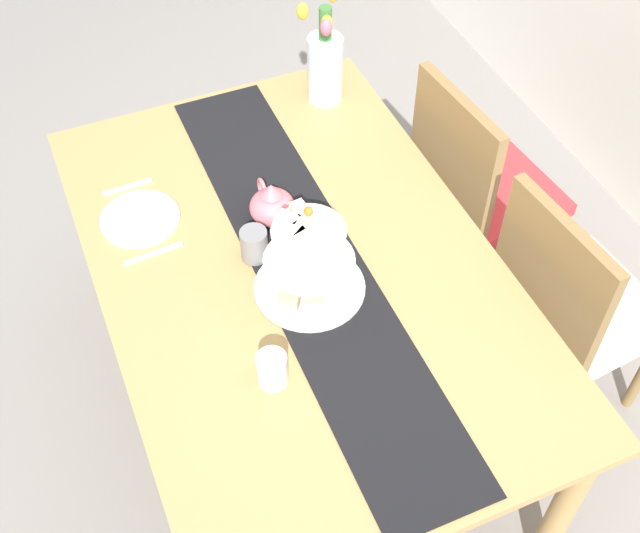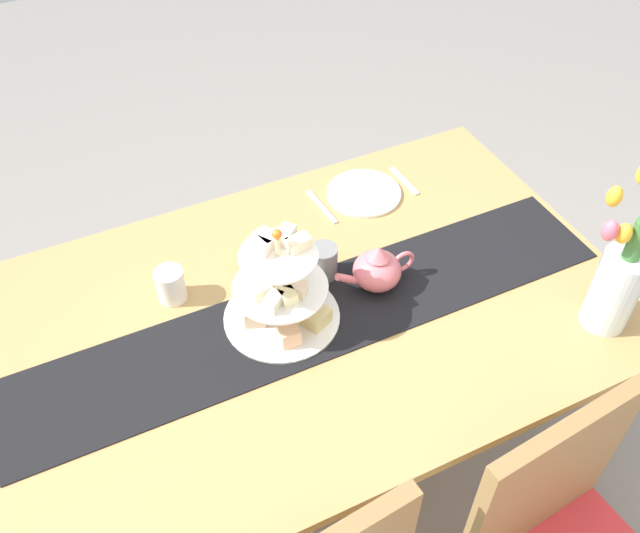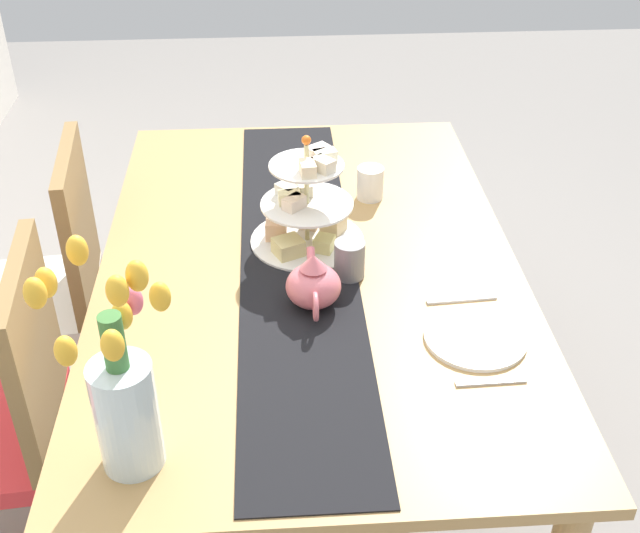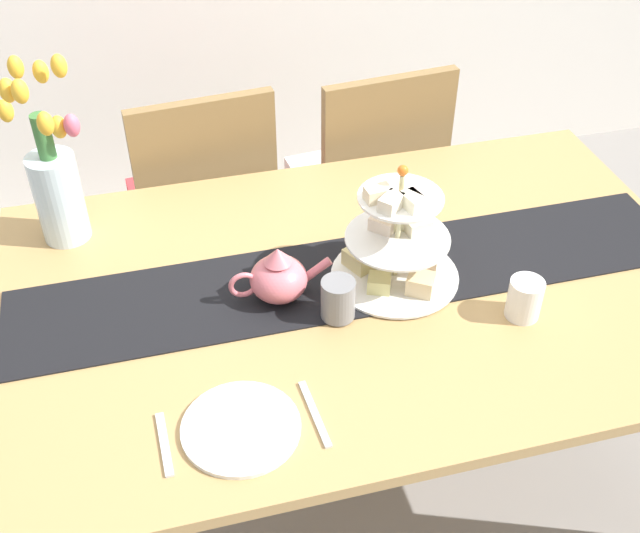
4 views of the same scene
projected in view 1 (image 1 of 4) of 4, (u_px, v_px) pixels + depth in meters
ground_plane at (302, 404)px, 2.79m from camera, size 8.00×8.00×0.00m
dining_table at (298, 287)px, 2.31m from camera, size 1.66×1.06×0.73m
chair_left at (475, 185)px, 2.77m from camera, size 0.46×0.46×0.91m
chair_right at (569, 304)px, 2.44m from camera, size 0.46×0.46×0.91m
table_runner at (308, 263)px, 2.24m from camera, size 1.61×0.29×0.00m
tiered_cake_stand at (310, 265)px, 2.12m from camera, size 0.30×0.30×0.30m
teapot at (272, 206)px, 2.31m from camera, size 0.24×0.13×0.14m
tulip_vase at (325, 54)px, 2.59m from camera, size 0.22×0.22×0.46m
dinner_plate_left at (140, 219)px, 2.35m from camera, size 0.23×0.23×0.01m
fork_left at (128, 187)px, 2.44m from camera, size 0.02×0.15×0.01m
knife_left at (154, 254)px, 2.27m from camera, size 0.03×0.17×0.01m
mug_grey at (254, 244)px, 2.22m from camera, size 0.08×0.08×0.09m
mug_white_text at (272, 369)px, 1.96m from camera, size 0.08×0.08×0.09m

